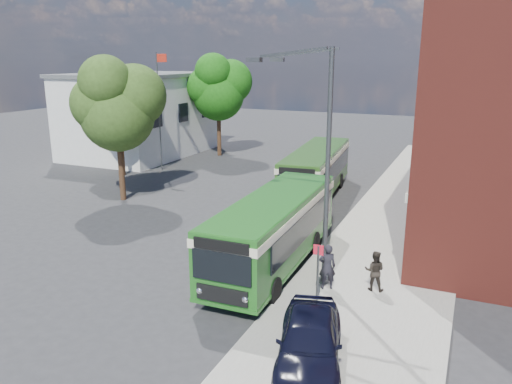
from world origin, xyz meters
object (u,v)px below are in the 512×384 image
at_px(bus_front, 274,226).
at_px(parked_car, 310,341).
at_px(street_lamp, 318,165).
at_px(bus_rear, 316,168).

bearing_deg(bus_front, parked_car, -60.20).
height_order(street_lamp, bus_rear, street_lamp).
height_order(street_lamp, parked_car, street_lamp).
distance_m(bus_front, parked_car, 7.38).
distance_m(street_lamp, bus_front, 3.76).
distance_m(bus_rear, parked_car, 18.80).
distance_m(street_lamp, parked_car, 6.83).
bearing_deg(parked_car, street_lamp, 91.10).
relative_size(bus_rear, parked_car, 2.41).
bearing_deg(street_lamp, bus_rear, 107.07).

